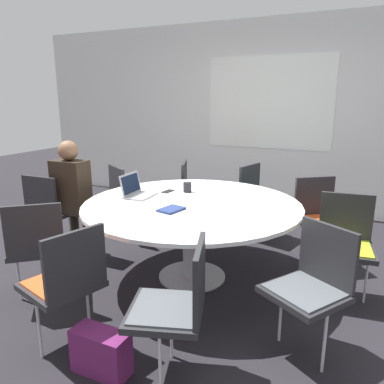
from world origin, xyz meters
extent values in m
plane|color=black|center=(0.00, 0.00, 0.00)|extent=(16.00, 16.00, 0.00)
cube|color=silver|center=(0.00, 2.57, 1.35)|extent=(8.00, 0.06, 2.70)
cube|color=white|center=(0.00, 2.53, 1.55)|extent=(1.80, 0.01, 1.30)
cylinder|color=#B7B7BC|center=(0.00, 0.00, 0.01)|extent=(0.62, 0.62, 0.02)
cylinder|color=#B7B7BC|center=(0.00, 0.00, 0.36)|extent=(0.17, 0.17, 0.67)
cylinder|color=white|center=(0.00, 0.00, 0.71)|extent=(1.93, 1.93, 0.03)
cube|color=#262628|center=(-1.60, -0.06, 0.44)|extent=(0.46, 0.44, 0.04)
cube|color=#4C5156|center=(-1.60, -0.06, 0.47)|extent=(0.40, 0.38, 0.01)
cube|color=#262628|center=(-1.59, -0.25, 0.66)|extent=(0.42, 0.05, 0.40)
cylinder|color=silver|center=(-1.78, -0.07, 0.21)|extent=(0.02, 0.02, 0.42)
cylinder|color=silver|center=(-1.42, -0.05, 0.21)|extent=(0.02, 0.02, 0.42)
cube|color=#262628|center=(-0.97, -0.86, 0.44)|extent=(0.61, 0.61, 0.04)
cube|color=red|center=(-0.97, -0.86, 0.47)|extent=(0.53, 0.53, 0.01)
cube|color=#262628|center=(-0.84, -1.01, 0.66)|extent=(0.33, 0.30, 0.40)
cylinder|color=silver|center=(-1.11, -0.98, 0.21)|extent=(0.02, 0.02, 0.42)
cylinder|color=silver|center=(-0.84, -0.74, 0.21)|extent=(0.02, 0.02, 0.42)
cube|color=#262628|center=(-0.35, -1.25, 0.44)|extent=(0.52, 0.54, 0.04)
cube|color=#E04C1E|center=(-0.35, -1.25, 0.47)|extent=(0.46, 0.47, 0.01)
cube|color=#262628|center=(-0.16, -1.30, 0.66)|extent=(0.14, 0.41, 0.40)
cylinder|color=silver|center=(-0.40, -1.42, 0.21)|extent=(0.02, 0.02, 0.42)
cylinder|color=silver|center=(-0.30, -1.08, 0.21)|extent=(0.02, 0.02, 0.42)
cube|color=#262628|center=(0.42, -1.23, 0.44)|extent=(0.54, 0.55, 0.04)
cube|color=#4C5156|center=(0.42, -1.23, 0.47)|extent=(0.47, 0.49, 0.01)
cube|color=#262628|center=(0.60, -1.16, 0.66)|extent=(0.16, 0.41, 0.40)
cylinder|color=silver|center=(0.48, -1.40, 0.21)|extent=(0.02, 0.02, 0.42)
cylinder|color=silver|center=(0.36, -1.06, 0.21)|extent=(0.02, 0.02, 0.42)
cube|color=#262628|center=(1.10, -0.68, 0.44)|extent=(0.60, 0.59, 0.04)
cube|color=#4C5156|center=(1.10, -0.68, 0.47)|extent=(0.52, 0.52, 0.01)
cube|color=#262628|center=(1.21, -0.52, 0.66)|extent=(0.37, 0.25, 0.40)
cylinder|color=silver|center=(1.26, -0.78, 0.21)|extent=(0.02, 0.02, 0.42)
cylinder|color=silver|center=(0.95, -0.59, 0.21)|extent=(0.02, 0.02, 0.42)
cube|color=#262628|center=(1.28, 0.18, 0.44)|extent=(0.49, 0.48, 0.04)
cube|color=olive|center=(1.28, 0.18, 0.47)|extent=(0.43, 0.42, 0.01)
cube|color=#262628|center=(1.26, 0.37, 0.66)|extent=(0.42, 0.09, 0.40)
cylinder|color=silver|center=(1.46, 0.20, 0.21)|extent=(0.02, 0.02, 0.42)
cylinder|color=silver|center=(1.11, 0.15, 0.21)|extent=(0.02, 0.02, 0.42)
cube|color=#262628|center=(1.04, 0.78, 0.44)|extent=(0.60, 0.60, 0.04)
cube|color=#E04C1E|center=(1.04, 0.78, 0.47)|extent=(0.53, 0.53, 0.01)
cube|color=#262628|center=(0.92, 0.93, 0.66)|extent=(0.35, 0.27, 0.40)
cylinder|color=silver|center=(1.18, 0.88, 0.21)|extent=(0.02, 0.02, 0.42)
cylinder|color=silver|center=(0.89, 0.67, 0.21)|extent=(0.02, 0.02, 0.42)
cube|color=#262628|center=(0.32, 1.26, 0.44)|extent=(0.52, 0.53, 0.04)
cube|color=teal|center=(0.32, 1.26, 0.47)|extent=(0.45, 0.47, 0.01)
cube|color=#262628|center=(0.13, 1.30, 0.66)|extent=(0.13, 0.41, 0.40)
cylinder|color=silver|center=(0.37, 1.43, 0.21)|extent=(0.02, 0.02, 0.42)
cylinder|color=silver|center=(0.28, 1.08, 0.21)|extent=(0.02, 0.02, 0.42)
cube|color=#262628|center=(-0.47, 1.21, 0.44)|extent=(0.55, 0.56, 0.04)
cube|color=gold|center=(-0.47, 1.21, 0.47)|extent=(0.48, 0.49, 0.01)
cube|color=#262628|center=(-0.65, 1.14, 0.66)|extent=(0.18, 0.40, 0.40)
cylinder|color=silver|center=(-0.53, 1.38, 0.21)|extent=(0.02, 0.02, 0.42)
cylinder|color=silver|center=(-0.40, 1.04, 0.21)|extent=(0.02, 0.02, 0.42)
cube|color=#262628|center=(-1.10, 0.68, 0.44)|extent=(0.60, 0.59, 0.04)
cube|color=#E04C1E|center=(-1.10, 0.68, 0.47)|extent=(0.52, 0.52, 0.01)
cube|color=#262628|center=(-1.21, 0.52, 0.66)|extent=(0.37, 0.25, 0.40)
cylinder|color=silver|center=(-1.26, 0.78, 0.21)|extent=(0.02, 0.02, 0.42)
cylinder|color=silver|center=(-0.95, 0.59, 0.21)|extent=(0.02, 0.02, 0.42)
cylinder|color=#2D2319|center=(-1.45, 0.05, 0.23)|extent=(0.10, 0.10, 0.46)
cylinder|color=#2D2319|center=(-1.27, 0.05, 0.23)|extent=(0.10, 0.10, 0.46)
cube|color=#2D2319|center=(-1.36, -0.05, 0.74)|extent=(0.37, 0.23, 0.55)
sphere|color=brown|center=(-1.36, -0.05, 1.11)|extent=(0.20, 0.20, 0.20)
cube|color=#99999E|center=(-0.53, -0.02, 0.73)|extent=(0.23, 0.31, 0.02)
cube|color=#99999E|center=(-0.64, -0.02, 0.84)|extent=(0.06, 0.30, 0.20)
cube|color=black|center=(-0.63, -0.02, 0.84)|extent=(0.05, 0.27, 0.17)
cube|color=navy|center=(-0.06, -0.28, 0.73)|extent=(0.19, 0.24, 0.02)
cylinder|color=black|center=(-0.21, 0.33, 0.77)|extent=(0.08, 0.08, 0.10)
cube|color=black|center=(-0.39, 0.26, 0.73)|extent=(0.08, 0.15, 0.01)
cube|color=#661E56|center=(0.04, -1.36, 0.14)|extent=(0.36, 0.16, 0.28)
camera|label=1|loc=(1.38, -2.88, 1.64)|focal=35.00mm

